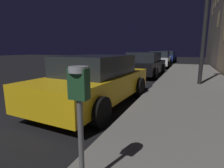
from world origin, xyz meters
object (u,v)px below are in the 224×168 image
at_px(car_white, 160,59).
at_px(car_blue, 167,57).
at_px(parking_meter, 79,98).
at_px(car_yellow_cab, 96,80).
at_px(car_black, 144,64).

distance_m(car_white, car_blue, 6.42).
bearing_deg(car_white, parking_meter, -84.51).
xyz_separation_m(car_yellow_cab, car_white, (0.00, 12.45, -0.00)).
distance_m(parking_meter, car_white, 15.61).
height_order(parking_meter, car_blue, parking_meter).
relative_size(car_yellow_cab, car_blue, 1.01).
distance_m(car_black, car_white, 6.15).
height_order(car_white, car_blue, same).
distance_m(parking_meter, car_blue, 22.01).
bearing_deg(car_white, car_blue, 90.01).
height_order(parking_meter, car_yellow_cab, parking_meter).
distance_m(car_yellow_cab, car_blue, 18.87).
relative_size(parking_meter, car_black, 0.31).
bearing_deg(car_blue, car_black, -90.00).
height_order(car_yellow_cab, car_white, same).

